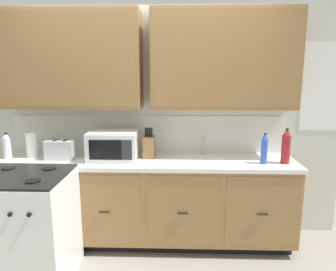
% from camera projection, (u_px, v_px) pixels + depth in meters
% --- Properties ---
extents(ground_plane, '(8.00, 8.00, 0.00)m').
position_uv_depth(ground_plane, '(144.00, 258.00, 3.06)').
color(ground_plane, gray).
extents(wall_unit, '(4.13, 0.40, 2.42)m').
position_uv_depth(wall_unit, '(147.00, 84.00, 3.22)').
color(wall_unit, silver).
rests_on(wall_unit, ground_plane).
extents(counter_run, '(2.96, 0.64, 0.90)m').
position_uv_depth(counter_run, '(147.00, 200.00, 3.26)').
color(counter_run, black).
rests_on(counter_run, ground_plane).
extents(stove_range, '(0.76, 0.68, 0.95)m').
position_uv_depth(stove_range, '(25.00, 228.00, 2.68)').
color(stove_range, white).
rests_on(stove_range, ground_plane).
extents(microwave, '(0.48, 0.37, 0.28)m').
position_uv_depth(microwave, '(113.00, 145.00, 3.15)').
color(microwave, white).
rests_on(microwave, counter_run).
extents(toaster, '(0.28, 0.18, 0.19)m').
position_uv_depth(toaster, '(61.00, 149.00, 3.18)').
color(toaster, '#B7B7BC').
rests_on(toaster, counter_run).
extents(knife_block, '(0.11, 0.14, 0.31)m').
position_uv_depth(knife_block, '(149.00, 147.00, 3.21)').
color(knife_block, olive).
rests_on(knife_block, counter_run).
extents(sink_faucet, '(0.02, 0.02, 0.20)m').
position_uv_depth(sink_faucet, '(203.00, 145.00, 3.34)').
color(sink_faucet, '#B2B5BA').
rests_on(sink_faucet, counter_run).
extents(paper_towel_roll, '(0.12, 0.12, 0.26)m').
position_uv_depth(paper_towel_roll, '(32.00, 145.00, 3.24)').
color(paper_towel_roll, white).
rests_on(paper_towel_roll, counter_run).
extents(bottle_blue, '(0.06, 0.06, 0.30)m').
position_uv_depth(bottle_blue, '(264.00, 149.00, 3.00)').
color(bottle_blue, blue).
rests_on(bottle_blue, counter_run).
extents(bottle_clear, '(0.08, 0.08, 0.27)m').
position_uv_depth(bottle_clear, '(7.00, 146.00, 3.17)').
color(bottle_clear, silver).
rests_on(bottle_clear, counter_run).
extents(bottle_red, '(0.08, 0.08, 0.34)m').
position_uv_depth(bottle_red, '(286.00, 146.00, 3.01)').
color(bottle_red, maroon).
rests_on(bottle_red, counter_run).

